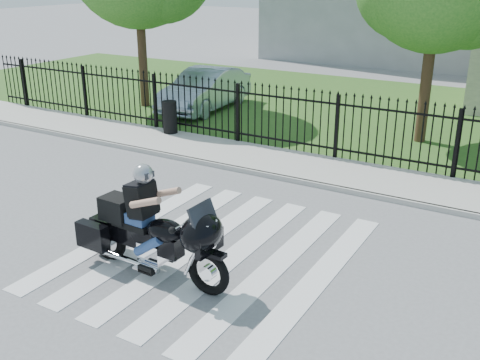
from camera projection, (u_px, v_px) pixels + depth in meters
The scene contains 9 objects.
ground at pixel (212, 253), 10.13m from camera, with size 120.00×120.00×0.00m, color slate.
crosswalk at pixel (212, 253), 10.13m from camera, with size 5.00×5.50×0.01m, color silver, non-canonical shape.
sidewalk at pixel (320, 170), 14.15m from camera, with size 40.00×2.00×0.12m, color #ADAAA3.
curb at pixel (304, 182), 13.34m from camera, with size 40.00×0.12×0.12m, color #ADAAA3.
grass_strip at pixel (397, 114), 19.82m from camera, with size 40.00×12.00×0.02m, color #2D581E.
iron_fence at pixel (337, 128), 14.66m from camera, with size 26.00×0.04×1.80m.
motorcycle_rider at pixel (149, 229), 9.20m from camera, with size 2.98×0.95×1.97m.
parked_car at pixel (205, 90), 20.15m from camera, with size 1.55×4.44×1.46m, color #93A5B9.
litter_bin at pixel (170, 117), 16.99m from camera, with size 0.43×0.43×0.98m, color black.
Camera 1 is at (4.99, -7.53, 4.81)m, focal length 42.00 mm.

